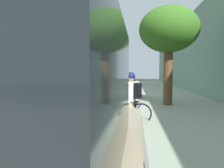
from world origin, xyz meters
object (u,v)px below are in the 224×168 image
(parked_sedan_green_mid, at_px, (126,79))
(cyclist_with_backpack, at_px, (132,94))
(parked_sedan_silver_second, at_px, (121,87))
(street_tree_mid_block, at_px, (169,31))
(bicycle_at_curb, at_px, (125,113))

(parked_sedan_green_mid, bearing_deg, cyclist_with_backpack, -87.32)
(parked_sedan_silver_second, distance_m, parked_sedan_green_mid, 14.85)
(parked_sedan_silver_second, distance_m, cyclist_with_backpack, 5.96)
(cyclist_with_backpack, bearing_deg, street_tree_mid_block, 66.37)
(parked_sedan_silver_second, bearing_deg, bicycle_at_curb, -85.03)
(parked_sedan_silver_second, height_order, bicycle_at_curb, parked_sedan_silver_second)
(parked_sedan_green_mid, distance_m, bicycle_at_curb, 20.33)
(parked_sedan_green_mid, height_order, bicycle_at_curb, parked_sedan_green_mid)
(bicycle_at_curb, xyz_separation_m, street_tree_mid_block, (1.84, 3.23, 3.17))
(parked_sedan_silver_second, height_order, parked_sedan_green_mid, same)
(street_tree_mid_block, bearing_deg, cyclist_with_backpack, -113.63)
(parked_sedan_silver_second, xyz_separation_m, parked_sedan_green_mid, (-0.27, 14.85, 0.00))
(parked_sedan_silver_second, bearing_deg, parked_sedan_green_mid, 91.06)
(parked_sedan_green_mid, relative_size, street_tree_mid_block, 0.99)
(parked_sedan_green_mid, relative_size, bicycle_at_curb, 2.62)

